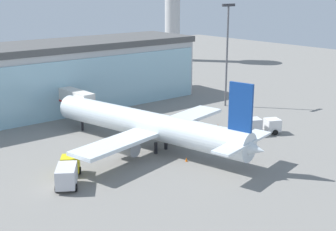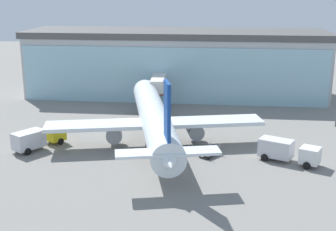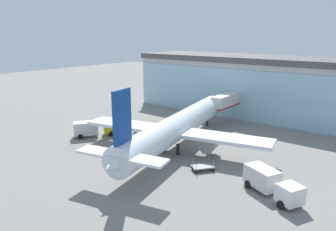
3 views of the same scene
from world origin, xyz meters
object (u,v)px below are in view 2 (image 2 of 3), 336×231
object	(u,v)px
fuel_truck	(287,150)
safety_cone_nose	(152,160)
jet_bridge	(159,83)
safety_cone_wingtip	(266,142)
baggage_cart	(210,152)
airplane	(154,119)
catering_truck	(38,138)

from	to	relation	value
fuel_truck	safety_cone_nose	bearing A→B (deg)	-147.56
jet_bridge	safety_cone_wingtip	distance (m)	25.48
baggage_cart	safety_cone_nose	distance (m)	7.61
baggage_cart	safety_cone_wingtip	distance (m)	9.46
airplane	fuel_truck	bearing A→B (deg)	-120.51
jet_bridge	safety_cone_nose	xyz separation A→B (m)	(1.94, -27.13, -4.05)
baggage_cart	airplane	bearing A→B (deg)	96.29
airplane	fuel_truck	size ratio (longest dim) A/B	4.90
fuel_truck	airplane	bearing A→B (deg)	-171.87
airplane	baggage_cart	xyz separation A→B (m)	(7.55, -4.49, -2.97)
catering_truck	fuel_truck	bearing A→B (deg)	-59.05
baggage_cart	catering_truck	bearing A→B (deg)	124.60
airplane	baggage_cart	distance (m)	9.27
fuel_truck	safety_cone_nose	xyz separation A→B (m)	(-16.42, -1.67, -1.19)
catering_truck	safety_cone_wingtip	size ratio (longest dim) A/B	13.19
catering_truck	baggage_cart	world-z (taller)	catering_truck
airplane	baggage_cart	world-z (taller)	airplane
jet_bridge	catering_truck	world-z (taller)	jet_bridge
jet_bridge	baggage_cart	distance (m)	26.18
safety_cone_nose	safety_cone_wingtip	xyz separation A→B (m)	(14.77, 8.32, 0.00)
airplane	safety_cone_nose	xyz separation A→B (m)	(0.49, -7.33, -3.19)
safety_cone_nose	jet_bridge	bearing A→B (deg)	94.08
airplane	safety_cone_nose	bearing A→B (deg)	171.83
jet_bridge	catering_truck	xyz separation A→B (m)	(-13.70, -23.33, -2.86)
airplane	baggage_cart	bearing A→B (deg)	-132.71
safety_cone_nose	safety_cone_wingtip	world-z (taller)	same
baggage_cart	fuel_truck	bearing A→B (deg)	-60.15
catering_truck	baggage_cart	xyz separation A→B (m)	(22.70, -0.96, -0.97)
jet_bridge	baggage_cart	world-z (taller)	jet_bridge
airplane	safety_cone_wingtip	world-z (taller)	airplane
catering_truck	safety_cone_nose	world-z (taller)	catering_truck
airplane	safety_cone_nose	size ratio (longest dim) A/B	66.97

